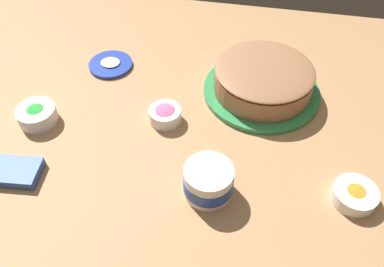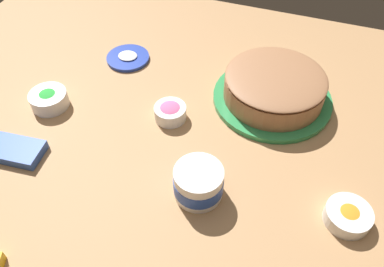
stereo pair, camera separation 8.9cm
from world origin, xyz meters
TOP-DOWN VIEW (x-y plane):
  - ground_plane at (0.00, 0.00)m, footprint 1.54×1.54m
  - frosted_cake at (-0.23, -0.33)m, footprint 0.31×0.31m
  - frosting_tub at (-0.14, 0.01)m, footprint 0.10×0.10m
  - frosting_tub_lid at (0.21, -0.36)m, footprint 0.12×0.12m
  - sprinkle_bowl_green at (0.31, -0.11)m, footprint 0.10×0.10m
  - sprinkle_bowl_pink at (0.00, -0.18)m, footprint 0.08×0.08m
  - sprinkle_bowl_orange at (-0.44, -0.02)m, footprint 0.09×0.09m
  - candy_box_upper at (0.30, 0.05)m, footprint 0.15×0.09m

SIDE VIEW (x-z plane):
  - ground_plane at x=0.00m, z-range 0.00..0.00m
  - frosting_tub_lid at x=0.21m, z-range 0.00..0.01m
  - candy_box_upper at x=0.30m, z-range 0.00..0.02m
  - sprinkle_bowl_orange at x=-0.44m, z-range 0.00..0.03m
  - sprinkle_bowl_pink at x=0.00m, z-range 0.00..0.04m
  - sprinkle_bowl_green at x=0.31m, z-range 0.00..0.04m
  - frosting_tub at x=-0.14m, z-range 0.00..0.08m
  - frosted_cake at x=-0.23m, z-range 0.00..0.09m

